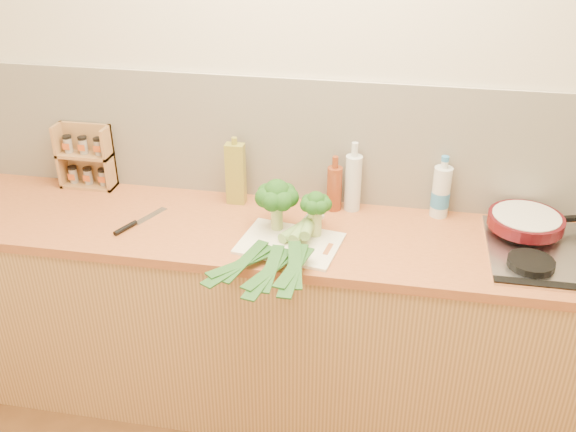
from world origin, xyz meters
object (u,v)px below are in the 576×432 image
(chopping_board, at_px, (290,243))
(skillet, at_px, (526,221))
(chefs_knife, at_px, (132,225))
(spice_rack, at_px, (87,160))
(gas_hob, at_px, (567,253))

(chopping_board, bearing_deg, skillet, 24.49)
(chefs_knife, bearing_deg, spice_rack, 159.19)
(skillet, bearing_deg, chopping_board, 178.36)
(skillet, distance_m, spice_rack, 1.91)
(gas_hob, xyz_separation_m, spice_rack, (-2.04, 0.25, 0.11))
(gas_hob, bearing_deg, spice_rack, 173.08)
(skillet, relative_size, spice_rack, 1.43)
(chopping_board, xyz_separation_m, chefs_knife, (-0.66, 0.02, 0.00))
(chopping_board, bearing_deg, chefs_knife, -172.60)
(gas_hob, height_order, skillet, skillet)
(gas_hob, distance_m, chefs_knife, 1.71)
(gas_hob, height_order, spice_rack, spice_rack)
(chopping_board, relative_size, chefs_knife, 1.40)
(skillet, height_order, spice_rack, spice_rack)
(chefs_knife, bearing_deg, gas_hob, 26.57)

